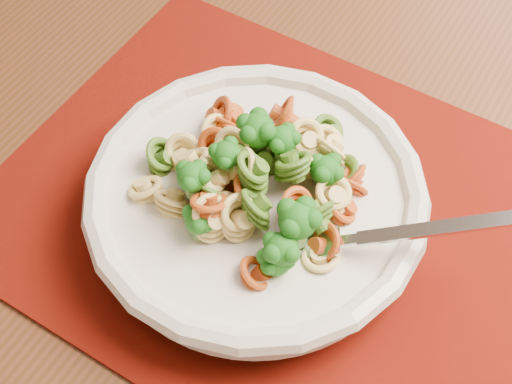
% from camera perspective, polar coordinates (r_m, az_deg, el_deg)
% --- Properties ---
extents(dining_table, '(1.66, 1.20, 0.77)m').
position_cam_1_polar(dining_table, '(0.74, 6.48, 3.06)').
color(dining_table, '#552A18').
rests_on(dining_table, ground).
extents(placemat, '(0.51, 0.42, 0.00)m').
position_cam_1_polar(placemat, '(0.58, 2.34, -1.67)').
color(placemat, '#611104').
rests_on(placemat, dining_table).
extents(pasta_bowl, '(0.26, 0.26, 0.05)m').
position_cam_1_polar(pasta_bowl, '(0.55, 0.00, -0.60)').
color(pasta_bowl, silver).
rests_on(pasta_bowl, placemat).
extents(pasta_broccoli_heap, '(0.22, 0.22, 0.06)m').
position_cam_1_polar(pasta_broccoli_heap, '(0.53, 0.00, 0.37)').
color(pasta_broccoli_heap, '#ECC274').
rests_on(pasta_broccoli_heap, pasta_bowl).
extents(fork, '(0.18, 0.08, 0.08)m').
position_cam_1_polar(fork, '(0.51, 5.37, -4.13)').
color(fork, silver).
rests_on(fork, pasta_bowl).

